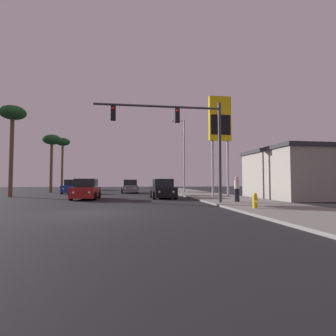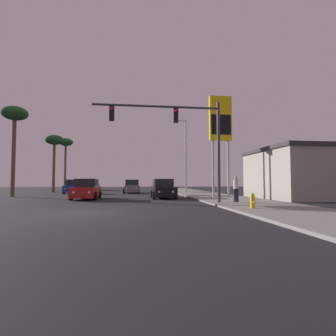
{
  "view_description": "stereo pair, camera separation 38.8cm",
  "coord_description": "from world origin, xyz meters",
  "px_view_note": "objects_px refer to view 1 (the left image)",
  "views": [
    {
      "loc": [
        1.89,
        -12.48,
        1.46
      ],
      "look_at": [
        5.02,
        9.22,
        2.58
      ],
      "focal_mm": 28.0,
      "sensor_mm": 36.0,
      "label": 1
    },
    {
      "loc": [
        2.28,
        -12.53,
        1.46
      ],
      "look_at": [
        5.02,
        9.22,
        2.58
      ],
      "focal_mm": 28.0,
      "sensor_mm": 36.0,
      "label": 2
    }
  ],
  "objects_px": {
    "car_red": "(86,190)",
    "traffic_light_mast": "(184,130)",
    "car_tan": "(90,185)",
    "street_lamp": "(183,152)",
    "fire_hydrant": "(255,201)",
    "palm_tree_near": "(12,118)",
    "palm_tree_far": "(63,145)",
    "gas_station_sign": "(220,124)",
    "palm_tree_mid": "(52,142)",
    "car_black": "(163,189)",
    "car_grey": "(130,187)",
    "pedestrian_on_sidewalk": "(237,188)",
    "car_blue": "(73,187)"
  },
  "relations": [
    {
      "from": "palm_tree_mid",
      "to": "car_black",
      "type": "bearing_deg",
      "value": -46.13
    },
    {
      "from": "traffic_light_mast",
      "to": "fire_hydrant",
      "type": "bearing_deg",
      "value": -53.32
    },
    {
      "from": "car_tan",
      "to": "street_lamp",
      "type": "distance_m",
      "value": 20.16
    },
    {
      "from": "car_black",
      "to": "palm_tree_far",
      "type": "relative_size",
      "value": 0.49
    },
    {
      "from": "car_tan",
      "to": "car_grey",
      "type": "xyz_separation_m",
      "value": [
        6.74,
        -12.76,
        0.0
      ]
    },
    {
      "from": "car_tan",
      "to": "traffic_light_mast",
      "type": "xyz_separation_m",
      "value": [
        10.15,
        -29.84,
        4.01
      ]
    },
    {
      "from": "car_blue",
      "to": "street_lamp",
      "type": "bearing_deg",
      "value": 173.45
    },
    {
      "from": "car_red",
      "to": "fire_hydrant",
      "type": "xyz_separation_m",
      "value": [
        9.81,
        -9.78,
        -0.27
      ]
    },
    {
      "from": "traffic_light_mast",
      "to": "fire_hydrant",
      "type": "distance_m",
      "value": 6.4
    },
    {
      "from": "fire_hydrant",
      "to": "car_red",
      "type": "bearing_deg",
      "value": 135.09
    },
    {
      "from": "palm_tree_far",
      "to": "car_red",
      "type": "bearing_deg",
      "value": -71.94
    },
    {
      "from": "car_grey",
      "to": "traffic_light_mast",
      "type": "bearing_deg",
      "value": 99.09
    },
    {
      "from": "car_tan",
      "to": "street_lamp",
      "type": "height_order",
      "value": "street_lamp"
    },
    {
      "from": "fire_hydrant",
      "to": "palm_tree_near",
      "type": "height_order",
      "value": "palm_tree_near"
    },
    {
      "from": "traffic_light_mast",
      "to": "palm_tree_near",
      "type": "distance_m",
      "value": 17.97
    },
    {
      "from": "car_tan",
      "to": "car_red",
      "type": "xyz_separation_m",
      "value": [
        3.18,
        -23.87,
        0.0
      ]
    },
    {
      "from": "car_black",
      "to": "street_lamp",
      "type": "xyz_separation_m",
      "value": [
        3.62,
        8.82,
        4.36
      ]
    },
    {
      "from": "street_lamp",
      "to": "gas_station_sign",
      "type": "bearing_deg",
      "value": -80.61
    },
    {
      "from": "car_grey",
      "to": "car_red",
      "type": "xyz_separation_m",
      "value": [
        -3.55,
        -11.11,
        0.0
      ]
    },
    {
      "from": "palm_tree_near",
      "to": "fire_hydrant",
      "type": "bearing_deg",
      "value": -38.87
    },
    {
      "from": "car_red",
      "to": "palm_tree_mid",
      "type": "relative_size",
      "value": 0.56
    },
    {
      "from": "car_blue",
      "to": "car_black",
      "type": "height_order",
      "value": "same"
    },
    {
      "from": "car_blue",
      "to": "fire_hydrant",
      "type": "height_order",
      "value": "car_blue"
    },
    {
      "from": "car_grey",
      "to": "traffic_light_mast",
      "type": "distance_m",
      "value": 17.87
    },
    {
      "from": "car_black",
      "to": "car_tan",
      "type": "bearing_deg",
      "value": -68.93
    },
    {
      "from": "car_red",
      "to": "traffic_light_mast",
      "type": "relative_size",
      "value": 0.53
    },
    {
      "from": "pedestrian_on_sidewalk",
      "to": "palm_tree_far",
      "type": "bearing_deg",
      "value": 121.82
    },
    {
      "from": "street_lamp",
      "to": "palm_tree_far",
      "type": "relative_size",
      "value": 1.01
    },
    {
      "from": "car_blue",
      "to": "street_lamp",
      "type": "height_order",
      "value": "street_lamp"
    },
    {
      "from": "car_red",
      "to": "pedestrian_on_sidewalk",
      "type": "height_order",
      "value": "pedestrian_on_sidewalk"
    },
    {
      "from": "car_blue",
      "to": "street_lamp",
      "type": "distance_m",
      "value": 14.14
    },
    {
      "from": "gas_station_sign",
      "to": "palm_tree_near",
      "type": "distance_m",
      "value": 19.56
    },
    {
      "from": "gas_station_sign",
      "to": "fire_hydrant",
      "type": "height_order",
      "value": "gas_station_sign"
    },
    {
      "from": "street_lamp",
      "to": "car_black",
      "type": "bearing_deg",
      "value": -112.31
    },
    {
      "from": "car_black",
      "to": "street_lamp",
      "type": "bearing_deg",
      "value": -113.53
    },
    {
      "from": "traffic_light_mast",
      "to": "street_lamp",
      "type": "xyz_separation_m",
      "value": [
        3.06,
        15.25,
        0.35
      ]
    },
    {
      "from": "car_grey",
      "to": "car_red",
      "type": "distance_m",
      "value": 11.66
    },
    {
      "from": "gas_station_sign",
      "to": "palm_tree_mid",
      "type": "distance_m",
      "value": 23.13
    },
    {
      "from": "car_grey",
      "to": "palm_tree_far",
      "type": "height_order",
      "value": "palm_tree_far"
    },
    {
      "from": "car_red",
      "to": "palm_tree_near",
      "type": "xyz_separation_m",
      "value": [
        -7.57,
        4.23,
        6.77
      ]
    },
    {
      "from": "pedestrian_on_sidewalk",
      "to": "street_lamp",
      "type": "bearing_deg",
      "value": 92.26
    },
    {
      "from": "street_lamp",
      "to": "palm_tree_far",
      "type": "xyz_separation_m",
      "value": [
        -17.93,
        14.94,
        2.59
      ]
    },
    {
      "from": "street_lamp",
      "to": "pedestrian_on_sidewalk",
      "type": "xyz_separation_m",
      "value": [
        0.59,
        -14.9,
        -4.08
      ]
    },
    {
      "from": "car_black",
      "to": "car_grey",
      "type": "bearing_deg",
      "value": -76.2
    },
    {
      "from": "pedestrian_on_sidewalk",
      "to": "car_black",
      "type": "bearing_deg",
      "value": 124.66
    },
    {
      "from": "fire_hydrant",
      "to": "gas_station_sign",
      "type": "bearing_deg",
      "value": 80.13
    },
    {
      "from": "palm_tree_mid",
      "to": "traffic_light_mast",
      "type": "bearing_deg",
      "value": -55.67
    },
    {
      "from": "car_blue",
      "to": "pedestrian_on_sidewalk",
      "type": "distance_m",
      "value": 21.58
    },
    {
      "from": "pedestrian_on_sidewalk",
      "to": "palm_tree_mid",
      "type": "relative_size",
      "value": 0.22
    },
    {
      "from": "fire_hydrant",
      "to": "palm_tree_mid",
      "type": "bearing_deg",
      "value": 124.71
    }
  ]
}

